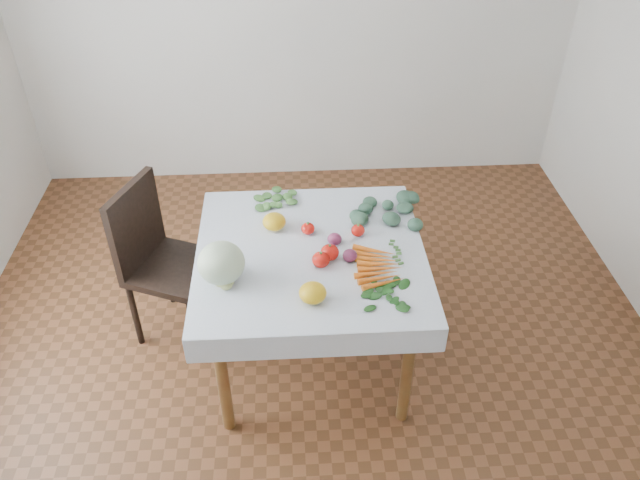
# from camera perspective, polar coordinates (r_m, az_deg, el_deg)

# --- Properties ---
(ground) EXTENTS (4.00, 4.00, 0.00)m
(ground) POSITION_cam_1_polar(r_m,az_deg,el_deg) (3.59, -0.76, -10.51)
(ground) COLOR brown
(back_wall) EXTENTS (4.00, 0.04, 2.70)m
(back_wall) POSITION_cam_1_polar(r_m,az_deg,el_deg) (4.59, -2.21, 20.87)
(back_wall) COLOR silver
(back_wall) RESTS_ON ground
(table) EXTENTS (1.00, 1.00, 0.75)m
(table) POSITION_cam_1_polar(r_m,az_deg,el_deg) (3.13, -0.85, -2.51)
(table) COLOR brown
(table) RESTS_ON ground
(tablecloth) EXTENTS (1.12, 1.12, 0.01)m
(tablecloth) POSITION_cam_1_polar(r_m,az_deg,el_deg) (3.07, -0.87, -1.09)
(tablecloth) COLOR white
(tablecloth) RESTS_ON table
(chair) EXTENTS (0.56, 0.56, 0.95)m
(chair) POSITION_cam_1_polar(r_m,az_deg,el_deg) (3.51, -14.60, -1.17)
(chair) COLOR black
(chair) RESTS_ON ground
(cabbage) EXTENTS (0.28, 0.28, 0.20)m
(cabbage) POSITION_cam_1_polar(r_m,az_deg,el_deg) (2.88, -9.02, -2.08)
(cabbage) COLOR #B7C6A6
(cabbage) RESTS_ON tablecloth
(tomato_a) EXTENTS (0.08, 0.08, 0.06)m
(tomato_a) POSITION_cam_1_polar(r_m,az_deg,el_deg) (3.17, -1.11, 1.05)
(tomato_a) COLOR red
(tomato_a) RESTS_ON tablecloth
(tomato_b) EXTENTS (0.12, 0.12, 0.08)m
(tomato_b) POSITION_cam_1_polar(r_m,az_deg,el_deg) (3.00, 0.90, -1.14)
(tomato_b) COLOR red
(tomato_b) RESTS_ON tablecloth
(tomato_c) EXTENTS (0.10, 0.10, 0.08)m
(tomato_c) POSITION_cam_1_polar(r_m,az_deg,el_deg) (2.96, 0.08, -1.81)
(tomato_c) COLOR red
(tomato_c) RESTS_ON tablecloth
(tomato_d) EXTENTS (0.08, 0.08, 0.06)m
(tomato_d) POSITION_cam_1_polar(r_m,az_deg,el_deg) (3.16, 3.49, 0.88)
(tomato_d) COLOR red
(tomato_d) RESTS_ON tablecloth
(heirloom_back) EXTENTS (0.13, 0.13, 0.08)m
(heirloom_back) POSITION_cam_1_polar(r_m,az_deg,el_deg) (3.20, -4.21, 1.69)
(heirloom_back) COLOR gold
(heirloom_back) RESTS_ON tablecloth
(heirloom_front) EXTENTS (0.16, 0.16, 0.09)m
(heirloom_front) POSITION_cam_1_polar(r_m,az_deg,el_deg) (2.77, -0.67, -4.85)
(heirloom_front) COLOR gold
(heirloom_front) RESTS_ON tablecloth
(onion_a) EXTENTS (0.09, 0.09, 0.06)m
(onion_a) POSITION_cam_1_polar(r_m,az_deg,el_deg) (3.10, 1.34, 0.08)
(onion_a) COLOR #51173A
(onion_a) RESTS_ON tablecloth
(onion_b) EXTENTS (0.09, 0.09, 0.06)m
(onion_b) POSITION_cam_1_polar(r_m,az_deg,el_deg) (3.00, 2.76, -1.42)
(onion_b) COLOR #51173A
(onion_b) RESTS_ON tablecloth
(tomatillo_cluster) EXTENTS (0.08, 0.11, 0.04)m
(tomatillo_cluster) POSITION_cam_1_polar(r_m,az_deg,el_deg) (2.90, -8.45, -3.71)
(tomatillo_cluster) COLOR #C4CD76
(tomatillo_cluster) RESTS_ON tablecloth
(carrot_bunch) EXTENTS (0.21, 0.33, 0.03)m
(carrot_bunch) POSITION_cam_1_polar(r_m,az_deg,el_deg) (2.97, 5.28, -2.44)
(carrot_bunch) COLOR orange
(carrot_bunch) RESTS_ON tablecloth
(kale_bunch) EXTENTS (0.35, 0.34, 0.05)m
(kale_bunch) POSITION_cam_1_polar(r_m,az_deg,el_deg) (3.33, 6.38, 2.76)
(kale_bunch) COLOR #365943
(kale_bunch) RESTS_ON tablecloth
(basil_bunch) EXTENTS (0.27, 0.21, 0.01)m
(basil_bunch) POSITION_cam_1_polar(r_m,az_deg,el_deg) (2.84, 5.60, -4.88)
(basil_bunch) COLOR #1D4D18
(basil_bunch) RESTS_ON tablecloth
(dill_bunch) EXTENTS (0.22, 0.21, 0.02)m
(dill_bunch) POSITION_cam_1_polar(r_m,az_deg,el_deg) (3.43, -4.19, 3.83)
(dill_bunch) COLOR #4B873E
(dill_bunch) RESTS_ON tablecloth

